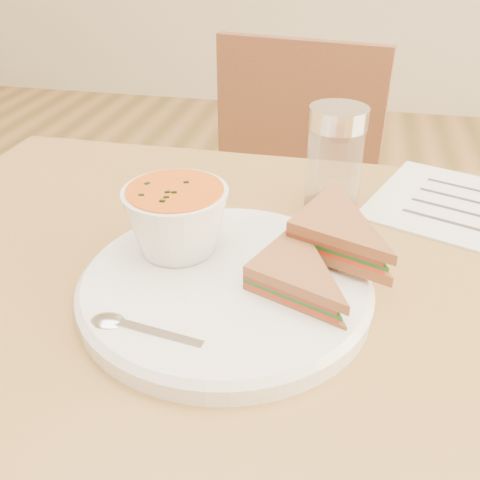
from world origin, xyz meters
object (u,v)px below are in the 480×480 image
(chair_far, at_px, (269,254))
(condiment_shaker, at_px, (335,158))
(plate, at_px, (225,287))
(soup_bowl, at_px, (177,223))

(chair_far, relative_size, condiment_shaker, 6.78)
(chair_far, height_order, plate, chair_far)
(chair_far, relative_size, plate, 3.03)
(chair_far, height_order, condiment_shaker, condiment_shaker)
(chair_far, distance_m, soup_bowl, 0.66)
(chair_far, distance_m, condiment_shaker, 0.55)
(plate, distance_m, soup_bowl, 0.08)
(chair_far, distance_m, plate, 0.67)
(soup_bowl, distance_m, condiment_shaker, 0.22)
(plate, height_order, soup_bowl, soup_bowl)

